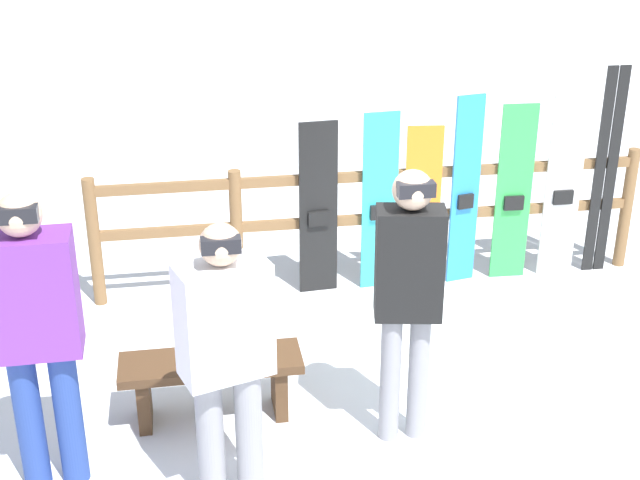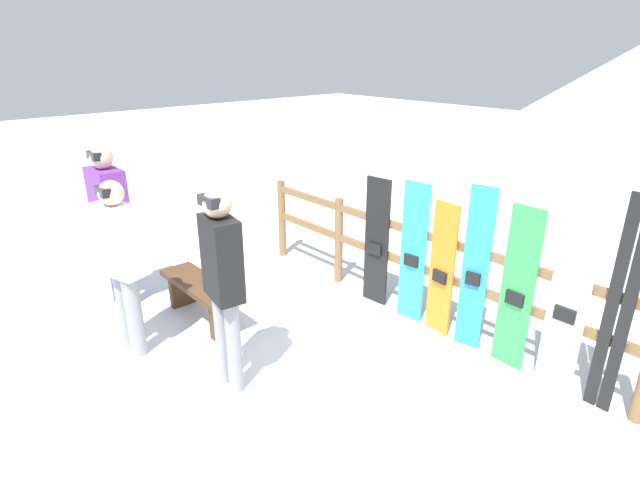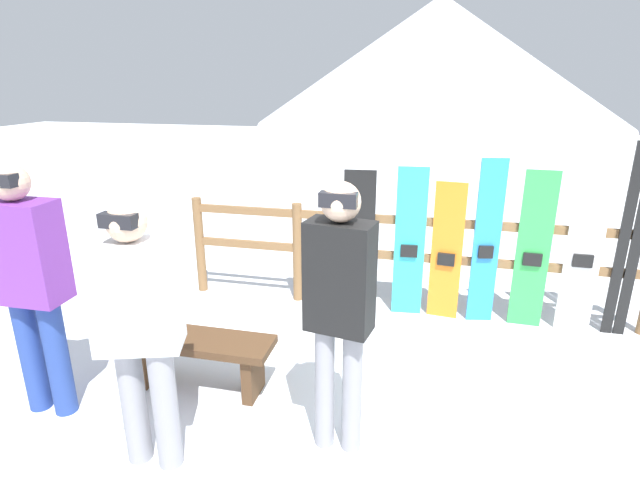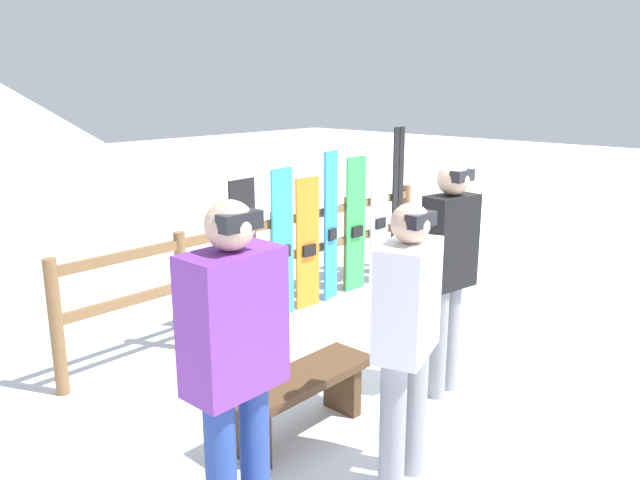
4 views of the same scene
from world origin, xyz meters
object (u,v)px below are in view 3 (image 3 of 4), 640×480
Objects in this scene: snowboard_cyan at (410,243)px; snowboard_white at (583,252)px; bench at (199,351)px; snowboard_orange at (447,252)px; person_purple at (29,277)px; ski_pair_black at (630,243)px; snowboard_black_stripe at (359,242)px; snowboard_green at (533,251)px; snowboard_blue at (486,244)px; person_black at (339,300)px; person_white at (139,323)px.

snowboard_white is at bearing 0.00° from snowboard_cyan.
snowboard_orange reaches higher than bench.
ski_pair_black is at bearing 26.53° from person_purple.
snowboard_black_stripe is at bearing -179.99° from snowboard_cyan.
snowboard_black_stripe is 1.63m from snowboard_green.
ski_pair_black is (0.79, 0.00, 0.14)m from snowboard_green.
ski_pair_black is (2.41, 0.00, 0.17)m from snowboard_black_stripe.
snowboard_white is at bearing 0.00° from snowboard_black_stripe.
bench is 2.76m from snowboard_blue.
person_black is 0.98× the size of ski_pair_black.
bench is 1.01m from person_white.
person_purple is at bearing -177.30° from person_black.
person_white reaches higher than snowboard_orange.
snowboard_orange is at bearing -179.87° from ski_pair_black.
snowboard_orange is (1.81, 1.65, 0.37)m from bench.
snowboard_black_stripe is at bearing -180.00° from snowboard_green.
snowboard_green reaches higher than snowboard_orange.
ski_pair_black is at bearing 42.69° from person_black.
snowboard_black_stripe is 0.90× the size of snowboard_blue.
snowboard_blue is at bearing 180.00° from snowboard_white.
snowboard_green is at bearing 0.00° from snowboard_cyan.
bench is 0.64× the size of ski_pair_black.
person_purple reaches higher than person_white.
person_purple is 3.49m from snowboard_orange.
snowboard_blue is at bearing 0.03° from snowboard_orange.
snowboard_black_stripe is at bearing 69.94° from person_white.
snowboard_green is (3.50, 2.14, -0.28)m from person_purple.
person_purple reaches higher than snowboard_black_stripe.
person_purple is 1.30× the size of snowboard_orange.
person_white is 1.04× the size of snowboard_blue.
person_white is 4.10m from ski_pair_black.
person_black is at bearing 19.83° from person_white.
snowboard_green is at bearing 0.00° from snowboard_black_stripe.
snowboard_blue is at bearing 34.70° from person_purple.
person_white is at bearing -125.62° from snowboard_orange.
snowboard_black_stripe is at bearing -179.92° from ski_pair_black.
snowboard_blue reaches higher than snowboard_black_stripe.
person_purple is (-0.99, 0.29, 0.07)m from person_white.
person_white reaches higher than bench.
person_black reaches higher than person_white.
snowboard_cyan is at bearing 0.01° from snowboard_black_stripe.
snowboard_cyan is at bearing 179.98° from snowboard_orange.
snowboard_green is (2.58, 1.65, 0.44)m from bench.
bench is at bearing -131.28° from snowboard_cyan.
ski_pair_black is at bearing 0.25° from snowboard_green.
snowboard_white reaches higher than snowboard_green.
snowboard_cyan is at bearing 81.54° from person_black.
snowboard_green reaches higher than bench.
ski_pair_black is (4.29, 2.14, -0.14)m from person_purple.
person_white is 0.93× the size of person_purple.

